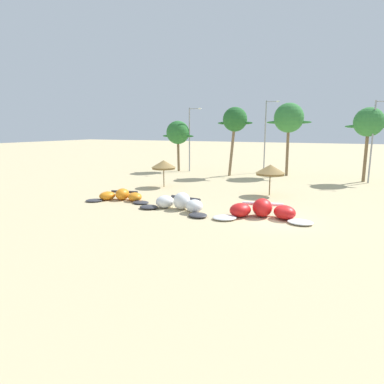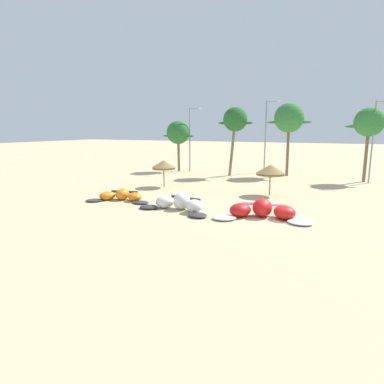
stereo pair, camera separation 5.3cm
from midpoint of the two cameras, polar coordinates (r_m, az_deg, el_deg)
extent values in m
plane|color=#C6B284|center=(23.59, 14.22, -4.59)|extent=(260.00, 260.00, 0.00)
ellipsoid|color=#333338|center=(29.67, -16.24, -1.37)|extent=(1.83, 1.75, 0.20)
ellipsoid|color=orange|center=(30.00, -14.16, -0.61)|extent=(1.59, 1.76, 0.73)
ellipsoid|color=orange|center=(29.75, -11.71, -0.35)|extent=(1.45, 1.66, 0.99)
ellipsoid|color=orange|center=(29.01, -9.64, -0.81)|extent=(1.83, 1.81, 0.73)
ellipsoid|color=#333338|center=(28.02, -8.68, -1.75)|extent=(1.56, 1.30, 0.20)
cylinder|color=#333338|center=(30.18, -11.35, 0.04)|extent=(2.41, 0.78, 0.22)
cube|color=#333338|center=(29.62, -11.81, -0.40)|extent=(0.98, 0.71, 0.04)
ellipsoid|color=#333338|center=(26.16, -7.32, -2.54)|extent=(1.64, 1.50, 0.26)
ellipsoid|color=white|center=(26.23, -4.58, -1.66)|extent=(1.89, 1.89, 0.97)
ellipsoid|color=white|center=(25.66, -1.69, -1.51)|extent=(1.45, 1.60, 1.31)
ellipsoid|color=white|center=(24.67, 0.46, -2.42)|extent=(1.75, 1.83, 0.97)
ellipsoid|color=#333338|center=(23.54, 1.04, -3.95)|extent=(1.85, 1.78, 0.26)
cylinder|color=#333338|center=(26.03, -1.06, -1.06)|extent=(2.64, 0.64, 0.24)
cube|color=#333338|center=(25.55, -1.88, -1.57)|extent=(1.03, 0.65, 0.04)
ellipsoid|color=white|center=(23.01, 5.63, -4.36)|extent=(2.13, 2.03, 0.26)
ellipsoid|color=red|center=(23.79, 8.26, -3.05)|extent=(1.91, 2.07, 0.96)
ellipsoid|color=red|center=(24.05, 11.93, -2.61)|extent=(1.67, 1.90, 1.29)
ellipsoid|color=red|center=(23.74, 15.53, -3.36)|extent=(2.14, 2.13, 0.96)
ellipsoid|color=white|center=(22.93, 17.99, -4.90)|extent=(1.84, 1.59, 0.26)
cylinder|color=white|center=(24.59, 11.98, -2.01)|extent=(2.88, 0.84, 0.26)
cube|color=white|center=(23.89, 11.92, -2.70)|extent=(1.15, 0.80, 0.04)
cylinder|color=brown|center=(35.63, -4.75, 2.55)|extent=(0.10, 0.10, 2.09)
cone|color=olive|center=(35.46, -4.79, 4.82)|extent=(2.56, 2.56, 0.75)
cylinder|color=olive|center=(35.51, -4.78, 4.06)|extent=(2.43, 2.43, 0.20)
cylinder|color=brown|center=(31.79, 13.16, 1.30)|extent=(0.10, 0.10, 2.09)
cone|color=olive|center=(31.59, 13.27, 3.86)|extent=(2.68, 2.68, 0.78)
cylinder|color=olive|center=(31.65, 13.23, 2.99)|extent=(2.55, 2.55, 0.20)
cylinder|color=brown|center=(48.93, -2.26, 6.84)|extent=(0.47, 0.36, 5.56)
sphere|color=#286B2D|center=(48.84, -2.34, 10.09)|extent=(3.31, 3.31, 3.31)
ellipsoid|color=#286B2D|center=(49.47, -3.72, 9.51)|extent=(2.32, 0.50, 0.36)
ellipsoid|color=#286B2D|center=(48.26, -0.91, 9.50)|extent=(2.32, 0.50, 0.36)
cylinder|color=#7F6647|center=(44.01, 6.92, 7.45)|extent=(0.96, 0.36, 7.27)
sphere|color=#236028|center=(43.86, 7.41, 12.18)|extent=(3.09, 3.09, 3.09)
ellipsoid|color=#236028|center=(44.24, 5.84, 11.60)|extent=(2.17, 0.50, 0.36)
ellipsoid|color=#236028|center=(43.50, 8.98, 11.54)|extent=(2.17, 0.50, 0.36)
cylinder|color=brown|center=(45.50, 16.04, 7.35)|extent=(0.43, 0.36, 7.47)
sphere|color=#337A38|center=(45.46, 16.24, 12.04)|extent=(3.76, 3.76, 3.76)
ellipsoid|color=#337A38|center=(45.70, 14.31, 11.42)|extent=(2.63, 0.50, 0.36)
ellipsoid|color=#337A38|center=(45.24, 18.12, 11.23)|extent=(2.63, 0.50, 0.36)
cylinder|color=brown|center=(43.60, 27.57, 6.01)|extent=(0.38, 0.36, 6.84)
sphere|color=#337A38|center=(43.53, 27.98, 10.49)|extent=(3.29, 3.29, 3.29)
ellipsoid|color=#337A38|center=(43.48, 26.17, 9.98)|extent=(2.31, 0.50, 0.36)
ellipsoid|color=#337A38|center=(43.61, 29.67, 9.68)|extent=(2.31, 0.50, 0.36)
cylinder|color=gray|center=(48.52, -0.35, 8.85)|extent=(0.18, 0.18, 9.00)
cylinder|color=gray|center=(48.24, 0.51, 14.01)|extent=(1.57, 0.10, 0.10)
ellipsoid|color=silver|center=(47.93, 1.39, 14.03)|extent=(0.56, 0.24, 0.20)
cylinder|color=gray|center=(48.39, 12.40, 9.12)|extent=(0.18, 0.18, 9.88)
cylinder|color=gray|center=(48.35, 13.58, 14.76)|extent=(1.57, 0.10, 0.10)
ellipsoid|color=silver|center=(48.20, 14.52, 14.73)|extent=(0.56, 0.24, 0.20)
cylinder|color=gray|center=(42.76, 28.38, 7.43)|extent=(0.18, 0.18, 9.16)
cylinder|color=gray|center=(42.87, 29.78, 13.26)|extent=(1.25, 0.10, 0.10)
camera|label=1|loc=(0.03, -89.94, 0.01)|focal=31.32mm
camera|label=2|loc=(0.03, 90.06, -0.01)|focal=31.32mm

